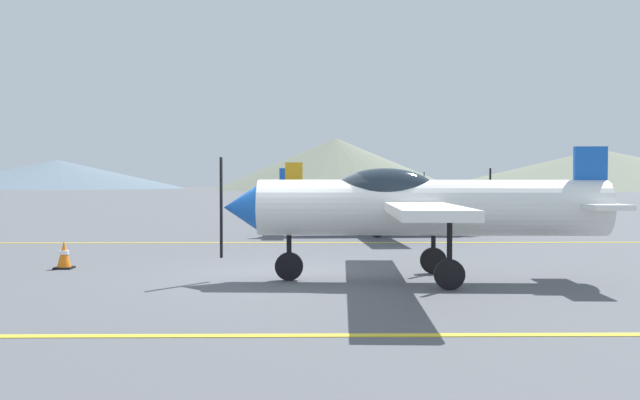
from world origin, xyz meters
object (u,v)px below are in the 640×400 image
object	(u,v)px
airplane_far	(350,190)
airplane_near	(416,206)
airplane_mid	(387,194)
traffic_cone_front	(64,255)

from	to	relation	value
airplane_far	airplane_near	bearing A→B (deg)	-89.92
airplane_mid	traffic_cone_front	bearing A→B (deg)	-130.88
airplane_mid	airplane_far	distance (m)	10.13
airplane_near	airplane_mid	bearing A→B (deg)	86.52
airplane_near	traffic_cone_front	xyz separation A→B (m)	(-7.09, 1.86, -1.10)
airplane_far	traffic_cone_front	size ratio (longest dim) A/B	13.96
airplane_near	traffic_cone_front	bearing A→B (deg)	165.29
airplane_mid	airplane_far	bearing A→B (deg)	93.87
airplane_mid	airplane_far	xyz separation A→B (m)	(-0.68, 10.10, 0.00)
airplane_mid	traffic_cone_front	world-z (taller)	airplane_mid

